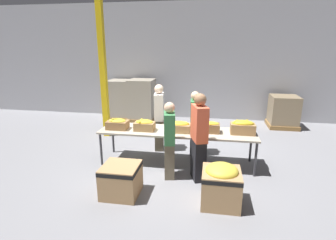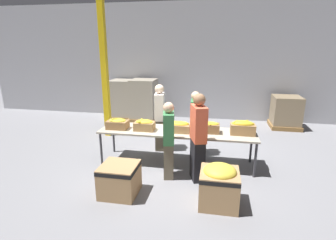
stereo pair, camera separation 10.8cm
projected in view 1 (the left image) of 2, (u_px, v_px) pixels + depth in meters
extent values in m
plane|color=gray|center=(177.00, 163.00, 5.92)|extent=(30.00, 30.00, 0.00)
cube|color=#A8A8AD|center=(193.00, 62.00, 9.15)|extent=(16.00, 0.08, 4.00)
cube|color=#B2A893|center=(177.00, 131.00, 5.71)|extent=(3.38, 0.84, 0.04)
cylinder|color=#38383D|center=(101.00, 149.00, 5.74)|extent=(0.05, 0.05, 0.73)
cylinder|color=#38383D|center=(256.00, 160.00, 5.22)|extent=(0.05, 0.05, 0.73)
cylinder|color=#38383D|center=(113.00, 138.00, 6.42)|extent=(0.05, 0.05, 0.73)
cylinder|color=#38383D|center=(251.00, 146.00, 5.90)|extent=(0.05, 0.05, 0.73)
cube|color=olive|center=(118.00, 125.00, 5.81)|extent=(0.46, 0.31, 0.18)
ellipsoid|color=gold|center=(117.00, 121.00, 5.78)|extent=(0.37, 0.27, 0.09)
ellipsoid|color=gold|center=(112.00, 120.00, 5.77)|extent=(0.11, 0.22, 0.05)
ellipsoid|color=gold|center=(115.00, 119.00, 5.74)|extent=(0.16, 0.12, 0.05)
ellipsoid|color=gold|center=(120.00, 119.00, 5.85)|extent=(0.16, 0.09, 0.05)
cube|color=#A37A4C|center=(145.00, 126.00, 5.71)|extent=(0.43, 0.28, 0.18)
ellipsoid|color=yellow|center=(144.00, 122.00, 5.68)|extent=(0.37, 0.23, 0.10)
ellipsoid|color=yellow|center=(141.00, 122.00, 5.62)|extent=(0.10, 0.21, 0.05)
ellipsoid|color=yellow|center=(141.00, 120.00, 5.76)|extent=(0.06, 0.18, 0.05)
ellipsoid|color=yellow|center=(145.00, 120.00, 5.71)|extent=(0.07, 0.15, 0.05)
ellipsoid|color=yellow|center=(148.00, 120.00, 5.69)|extent=(0.16, 0.14, 0.05)
cube|color=tan|center=(179.00, 128.00, 5.60)|extent=(0.48, 0.29, 0.17)
ellipsoid|color=gold|center=(179.00, 124.00, 5.58)|extent=(0.44, 0.23, 0.11)
ellipsoid|color=gold|center=(173.00, 122.00, 5.57)|extent=(0.16, 0.22, 0.05)
ellipsoid|color=gold|center=(186.00, 122.00, 5.55)|extent=(0.17, 0.14, 0.04)
cube|color=olive|center=(210.00, 128.00, 5.58)|extent=(0.41, 0.28, 0.19)
ellipsoid|color=gold|center=(210.00, 123.00, 5.55)|extent=(0.37, 0.22, 0.07)
ellipsoid|color=gold|center=(205.00, 122.00, 5.60)|extent=(0.13, 0.16, 0.04)
ellipsoid|color=gold|center=(205.00, 122.00, 5.57)|extent=(0.22, 0.10, 0.05)
ellipsoid|color=gold|center=(210.00, 124.00, 5.48)|extent=(0.04, 0.18, 0.04)
cube|color=#A37A4C|center=(243.00, 129.00, 5.47)|extent=(0.50, 0.28, 0.22)
ellipsoid|color=gold|center=(243.00, 123.00, 5.43)|extent=(0.45, 0.23, 0.14)
ellipsoid|color=gold|center=(236.00, 121.00, 5.47)|extent=(0.14, 0.21, 0.05)
ellipsoid|color=gold|center=(239.00, 122.00, 5.42)|extent=(0.14, 0.15, 0.05)
ellipsoid|color=gold|center=(246.00, 121.00, 5.46)|extent=(0.15, 0.18, 0.05)
cube|color=#6B604C|center=(159.00, 134.00, 6.62)|extent=(0.26, 0.40, 0.79)
cube|color=silver|center=(159.00, 107.00, 6.42)|extent=(0.28, 0.47, 0.65)
sphere|color=beige|center=(159.00, 89.00, 6.31)|extent=(0.22, 0.22, 0.22)
cube|color=black|center=(198.00, 160.00, 5.11)|extent=(0.33, 0.44, 0.81)
cube|color=#EA5B3D|center=(199.00, 123.00, 4.91)|extent=(0.36, 0.51, 0.67)
sphere|color=#896042|center=(200.00, 100.00, 4.78)|extent=(0.23, 0.23, 0.23)
cube|color=black|center=(194.00, 139.00, 6.36)|extent=(0.22, 0.36, 0.73)
cube|color=#387A47|center=(195.00, 113.00, 6.18)|extent=(0.24, 0.43, 0.60)
sphere|color=#DBAD89|center=(195.00, 96.00, 6.07)|extent=(0.21, 0.21, 0.21)
cube|color=#6B604C|center=(169.00, 160.00, 5.21)|extent=(0.25, 0.38, 0.73)
cube|color=#387A47|center=(169.00, 128.00, 5.03)|extent=(0.28, 0.44, 0.60)
sphere|color=#DBAD89|center=(169.00, 108.00, 4.92)|extent=(0.21, 0.21, 0.21)
cube|color=tan|center=(121.00, 180.00, 4.60)|extent=(0.63, 0.63, 0.56)
cube|color=black|center=(120.00, 168.00, 4.54)|extent=(0.63, 0.63, 0.07)
cube|color=tan|center=(221.00, 188.00, 4.32)|extent=(0.63, 0.63, 0.59)
cube|color=black|center=(222.00, 174.00, 4.25)|extent=(0.63, 0.63, 0.07)
ellipsoid|color=yellow|center=(222.00, 171.00, 4.23)|extent=(0.53, 0.53, 0.22)
cube|color=yellow|center=(103.00, 67.00, 7.21)|extent=(0.16, 0.16, 4.00)
cube|color=olive|center=(282.00, 125.00, 8.54)|extent=(0.91, 0.91, 0.13)
cube|color=#897556|center=(284.00, 110.00, 8.40)|extent=(0.84, 0.84, 0.89)
cube|color=olive|center=(142.00, 118.00, 9.30)|extent=(0.92, 0.92, 0.13)
cube|color=#A39984|center=(142.00, 98.00, 9.11)|extent=(0.85, 0.85, 1.31)
cube|color=olive|center=(122.00, 117.00, 9.54)|extent=(0.92, 0.92, 0.13)
cube|color=#A39984|center=(121.00, 98.00, 9.36)|extent=(0.85, 0.85, 1.26)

